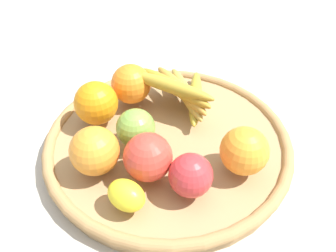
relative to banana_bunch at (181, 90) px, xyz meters
The scene contains 11 objects.
ground_plane 0.12m from the banana_bunch, 37.93° to the left, with size 2.40×2.40×0.00m, color #B8B1A2.
basket 0.11m from the banana_bunch, 37.93° to the left, with size 0.46×0.46×0.04m.
banana_bunch is the anchor object (origin of this frame).
orange_3 0.17m from the banana_bunch, 19.20° to the right, with size 0.08×0.08×0.08m, color orange.
apple_2 0.19m from the banana_bunch, 37.20° to the left, with size 0.08×0.08×0.08m, color #CD3E31.
orange_1 0.22m from the banana_bunch, 13.67° to the left, with size 0.08×0.08×0.08m, color orange.
apple_0 0.14m from the banana_bunch, 17.60° to the left, with size 0.07×0.07×0.07m, color #76A340.
orange_0 0.20m from the banana_bunch, 84.09° to the left, with size 0.08×0.08×0.08m, color orange.
orange_2 0.11m from the banana_bunch, 44.22° to the right, with size 0.08×0.08×0.08m, color orange.
apple_1 0.22m from the banana_bunch, 56.79° to the left, with size 0.07×0.07×0.07m, color red.
lemon_0 0.26m from the banana_bunch, 35.00° to the left, with size 0.06×0.05×0.05m, color yellow.
Camera 1 is at (0.26, 0.37, 0.46)m, focal length 35.55 mm.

